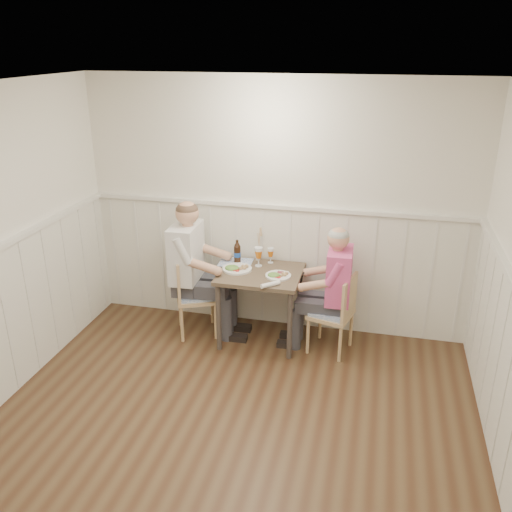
# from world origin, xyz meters

# --- Properties ---
(ground_plane) EXTENTS (4.50, 4.50, 0.00)m
(ground_plane) POSITION_xyz_m (0.00, 0.00, 0.00)
(ground_plane) COLOR #442A19
(room_shell) EXTENTS (4.04, 4.54, 2.60)m
(room_shell) POSITION_xyz_m (0.00, 0.00, 1.52)
(room_shell) COLOR white
(room_shell) RESTS_ON ground
(wainscot) EXTENTS (4.00, 4.49, 1.34)m
(wainscot) POSITION_xyz_m (0.00, 0.69, 0.69)
(wainscot) COLOR white
(wainscot) RESTS_ON ground
(dining_table) EXTENTS (0.81, 0.70, 0.75)m
(dining_table) POSITION_xyz_m (-0.08, 1.84, 0.64)
(dining_table) COLOR #493C31
(dining_table) RESTS_ON ground
(chair_right) EXTENTS (0.47, 0.47, 0.82)m
(chair_right) POSITION_xyz_m (0.69, 1.78, 0.44)
(chair_right) COLOR tan
(chair_right) RESTS_ON ground
(chair_left) EXTENTS (0.53, 0.53, 0.86)m
(chair_left) POSITION_xyz_m (-0.80, 1.80, 0.46)
(chair_left) COLOR tan
(chair_left) RESTS_ON ground
(man_in_pink) EXTENTS (0.60, 0.42, 1.30)m
(man_in_pink) POSITION_xyz_m (0.66, 1.83, 0.54)
(man_in_pink) COLOR #3F3F47
(man_in_pink) RESTS_ON ground
(diner_cream) EXTENTS (0.68, 0.47, 1.45)m
(diner_cream) POSITION_xyz_m (-0.80, 1.83, 0.61)
(diner_cream) COLOR #3F3F47
(diner_cream) RESTS_ON ground
(plate_man) EXTENTS (0.25, 0.25, 0.06)m
(plate_man) POSITION_xyz_m (0.11, 1.77, 0.77)
(plate_man) COLOR white
(plate_man) RESTS_ON dining_table
(plate_diner) EXTENTS (0.30, 0.30, 0.07)m
(plate_diner) POSITION_xyz_m (-0.33, 1.83, 0.77)
(plate_diner) COLOR white
(plate_diner) RESTS_ON dining_table
(beer_glass_a) EXTENTS (0.06, 0.06, 0.16)m
(beer_glass_a) POSITION_xyz_m (-0.03, 2.10, 0.86)
(beer_glass_a) COLOR silver
(beer_glass_a) RESTS_ON dining_table
(beer_glass_b) EXTENTS (0.08, 0.08, 0.20)m
(beer_glass_b) POSITION_xyz_m (-0.13, 1.99, 0.89)
(beer_glass_b) COLOR silver
(beer_glass_b) RESTS_ON dining_table
(beer_bottle) EXTENTS (0.07, 0.07, 0.25)m
(beer_bottle) POSITION_xyz_m (-0.36, 2.01, 0.86)
(beer_bottle) COLOR black
(beer_bottle) RESTS_ON dining_table
(rolled_napkin) EXTENTS (0.17, 0.16, 0.04)m
(rolled_napkin) POSITION_xyz_m (0.09, 1.53, 0.77)
(rolled_napkin) COLOR white
(rolled_napkin) RESTS_ON dining_table
(grass_vase) EXTENTS (0.04, 0.04, 0.38)m
(grass_vase) POSITION_xyz_m (-0.17, 2.14, 0.92)
(grass_vase) COLOR silver
(grass_vase) RESTS_ON dining_table
(gingham_mat) EXTENTS (0.35, 0.28, 0.01)m
(gingham_mat) POSITION_xyz_m (-0.38, 2.02, 0.75)
(gingham_mat) COLOR #496AA9
(gingham_mat) RESTS_ON dining_table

